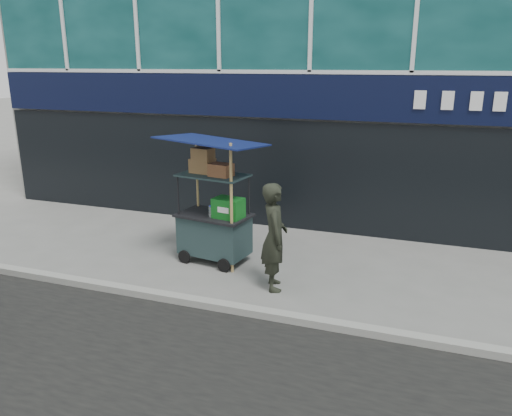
% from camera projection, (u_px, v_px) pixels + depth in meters
% --- Properties ---
extents(ground, '(80.00, 80.00, 0.00)m').
position_uv_depth(ground, '(243.00, 307.00, 7.62)').
color(ground, slate).
rests_on(ground, ground).
extents(curb, '(80.00, 0.18, 0.12)m').
position_uv_depth(curb, '(239.00, 309.00, 7.42)').
color(curb, gray).
rests_on(curb, ground).
extents(vendor_cart, '(1.91, 1.49, 2.36)m').
position_uv_depth(vendor_cart, '(215.00, 219.00, 9.16)').
color(vendor_cart, '#1A2C2D').
rests_on(vendor_cart, ground).
extents(vendor_man, '(0.65, 0.77, 1.78)m').
position_uv_depth(vendor_man, '(274.00, 237.00, 8.03)').
color(vendor_man, black).
rests_on(vendor_man, ground).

